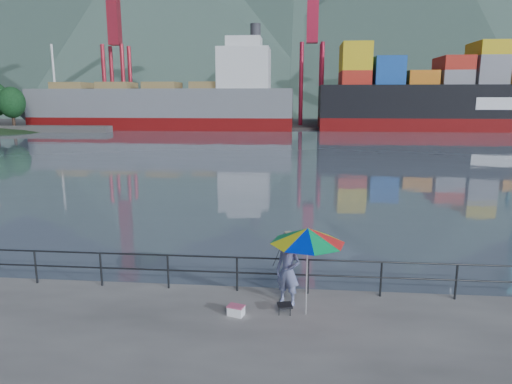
% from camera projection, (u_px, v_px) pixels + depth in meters
% --- Properties ---
extents(harbor_water, '(500.00, 280.00, 0.00)m').
position_uv_depth(harbor_water, '(290.00, 116.00, 138.22)').
color(harbor_water, slate).
rests_on(harbor_water, ground).
extents(far_dock, '(200.00, 40.00, 0.40)m').
position_uv_depth(far_dock, '(332.00, 123.00, 101.23)').
color(far_dock, '#514F4C').
rests_on(far_dock, ground).
extents(guardrail, '(22.00, 0.06, 1.03)m').
position_uv_depth(guardrail, '(202.00, 272.00, 13.00)').
color(guardrail, '#2D3033').
rests_on(guardrail, ground).
extents(mountains, '(600.00, 332.80, 80.00)m').
position_uv_depth(mountains, '(382.00, 29.00, 203.34)').
color(mountains, '#385147').
rests_on(mountains, ground).
extents(port_cranes, '(116.00, 28.00, 38.40)m').
position_uv_depth(port_cranes, '(448.00, 42.00, 87.32)').
color(port_cranes, red).
rests_on(port_cranes, ground).
extents(container_stacks, '(58.00, 5.40, 7.80)m').
position_uv_depth(container_stacks, '(437.00, 107.00, 98.67)').
color(container_stacks, orange).
rests_on(container_stacks, ground).
extents(fisherman, '(0.80, 0.68, 1.85)m').
position_uv_depth(fisherman, '(288.00, 271.00, 12.00)').
color(fisherman, navy).
rests_on(fisherman, ground).
extents(beach_umbrella, '(2.13, 2.13, 2.28)m').
position_uv_depth(beach_umbrella, '(308.00, 236.00, 11.17)').
color(beach_umbrella, white).
rests_on(beach_umbrella, ground).
extents(folding_stool, '(0.42, 0.42, 0.24)m').
position_uv_depth(folding_stool, '(285.00, 308.00, 11.64)').
color(folding_stool, black).
rests_on(folding_stool, ground).
extents(cooler_bag, '(0.46, 0.37, 0.23)m').
position_uv_depth(cooler_bag, '(236.00, 311.00, 11.52)').
color(cooler_bag, white).
rests_on(cooler_bag, ground).
extents(fishing_rod, '(0.34, 1.86, 1.33)m').
position_uv_depth(fishing_rod, '(277.00, 285.00, 13.39)').
color(fishing_rod, black).
rests_on(fishing_rod, ground).
extents(bulk_carrier, '(47.65, 8.25, 14.50)m').
position_uv_depth(bulk_carrier, '(172.00, 105.00, 82.85)').
color(bulk_carrier, '#670B0B').
rests_on(bulk_carrier, ground).
extents(container_ship, '(60.94, 10.16, 18.10)m').
position_uv_depth(container_ship, '(505.00, 96.00, 79.33)').
color(container_ship, '#670B0B').
rests_on(container_ship, ground).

